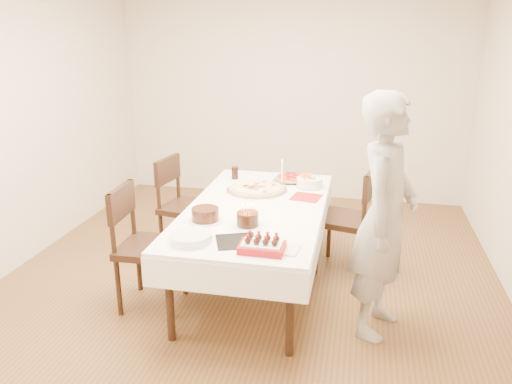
% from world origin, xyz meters
% --- Properties ---
extents(floor, '(5.00, 5.00, 0.00)m').
position_xyz_m(floor, '(0.00, 0.00, 0.00)').
color(floor, brown).
rests_on(floor, ground).
extents(wall_back, '(4.50, 0.04, 2.70)m').
position_xyz_m(wall_back, '(0.00, 2.50, 1.35)').
color(wall_back, beige).
rests_on(wall_back, floor).
extents(wall_front, '(4.50, 0.04, 2.70)m').
position_xyz_m(wall_front, '(0.00, -2.50, 1.35)').
color(wall_front, beige).
rests_on(wall_front, floor).
extents(wall_left, '(0.04, 5.00, 2.70)m').
position_xyz_m(wall_left, '(-2.25, 0.00, 1.35)').
color(wall_left, beige).
rests_on(wall_left, floor).
extents(dining_table, '(1.25, 2.20, 0.75)m').
position_xyz_m(dining_table, '(0.08, -0.09, 0.38)').
color(dining_table, white).
rests_on(dining_table, floor).
extents(chair_right_savory, '(0.62, 0.62, 1.01)m').
position_xyz_m(chair_right_savory, '(0.82, 0.39, 0.51)').
color(chair_right_savory, black).
rests_on(chair_right_savory, floor).
extents(chair_left_savory, '(0.59, 0.59, 1.01)m').
position_xyz_m(chair_left_savory, '(-0.72, 0.40, 0.50)').
color(chair_left_savory, black).
rests_on(chair_left_savory, floor).
extents(chair_left_dessert, '(0.55, 0.55, 1.03)m').
position_xyz_m(chair_left_dessert, '(-0.69, -0.59, 0.52)').
color(chair_left_dessert, black).
rests_on(chair_left_dessert, floor).
extents(person, '(0.60, 0.76, 1.81)m').
position_xyz_m(person, '(1.12, -0.55, 0.91)').
color(person, '#A29D98').
rests_on(person, floor).
extents(pizza_white, '(0.74, 0.74, 0.04)m').
position_xyz_m(pizza_white, '(-0.01, 0.33, 0.77)').
color(pizza_white, beige).
rests_on(pizza_white, dining_table).
extents(pizza_pepperoni, '(0.39, 0.39, 0.04)m').
position_xyz_m(pizza_pepperoni, '(0.26, 0.73, 0.77)').
color(pizza_pepperoni, red).
rests_on(pizza_pepperoni, dining_table).
extents(red_placemat, '(0.29, 0.29, 0.01)m').
position_xyz_m(red_placemat, '(0.47, 0.24, 0.75)').
color(red_placemat, '#B21E1E').
rests_on(red_placemat, dining_table).
extents(pasta_bowl, '(0.25, 0.25, 0.08)m').
position_xyz_m(pasta_bowl, '(0.46, 0.56, 0.80)').
color(pasta_bowl, white).
rests_on(pasta_bowl, dining_table).
extents(taper_candle, '(0.08, 0.08, 0.28)m').
position_xyz_m(taper_candle, '(0.21, 0.48, 0.89)').
color(taper_candle, white).
rests_on(taper_candle, dining_table).
extents(shaker_pair, '(0.10, 0.10, 0.09)m').
position_xyz_m(shaker_pair, '(0.14, 0.39, 0.80)').
color(shaker_pair, white).
rests_on(shaker_pair, dining_table).
extents(cola_glass, '(0.08, 0.08, 0.13)m').
position_xyz_m(cola_glass, '(-0.30, 0.66, 0.81)').
color(cola_glass, black).
rests_on(cola_glass, dining_table).
extents(layer_cake, '(0.30, 0.30, 0.11)m').
position_xyz_m(layer_cake, '(-0.24, -0.51, 0.80)').
color(layer_cake, '#36190D').
rests_on(layer_cake, dining_table).
extents(cake_board, '(0.37, 0.37, 0.01)m').
position_xyz_m(cake_board, '(0.09, -0.84, 0.75)').
color(cake_board, black).
rests_on(cake_board, dining_table).
extents(birthday_cake, '(0.19, 0.19, 0.16)m').
position_xyz_m(birthday_cake, '(0.10, -0.52, 0.84)').
color(birthday_cake, '#35170E').
rests_on(birthday_cake, dining_table).
extents(strawberry_box, '(0.31, 0.21, 0.08)m').
position_xyz_m(strawberry_box, '(0.30, -0.95, 0.79)').
color(strawberry_box, maroon).
rests_on(strawberry_box, dining_table).
extents(box_lid, '(0.30, 0.22, 0.02)m').
position_xyz_m(box_lid, '(0.41, -0.90, 0.75)').
color(box_lid, beige).
rests_on(box_lid, dining_table).
extents(plate_stack, '(0.38, 0.38, 0.06)m').
position_xyz_m(plate_stack, '(-0.23, -0.90, 0.78)').
color(plate_stack, white).
rests_on(plate_stack, dining_table).
extents(china_plate, '(0.32, 0.32, 0.01)m').
position_xyz_m(china_plate, '(-0.22, -0.87, 0.76)').
color(china_plate, white).
rests_on(china_plate, dining_table).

